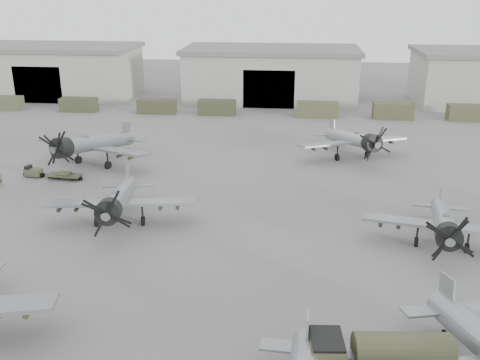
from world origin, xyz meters
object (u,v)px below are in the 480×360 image
object	(u,v)px
aircraft_mid_2	(445,223)
aircraft_far_1	(354,140)
fuel_tanker	(380,355)
aircraft_far_0	(90,144)
tug_trailer	(45,173)
aircraft_mid_1	(118,200)

from	to	relation	value
aircraft_mid_2	aircraft_far_1	distance (m)	21.97
aircraft_mid_2	fuel_tanker	distance (m)	16.28
aircraft_far_0	tug_trailer	size ratio (longest dim) A/B	2.23
aircraft_far_0	fuel_tanker	size ratio (longest dim) A/B	1.85
aircraft_mid_2	fuel_tanker	bearing A→B (deg)	-103.47
aircraft_mid_2	aircraft_far_0	size ratio (longest dim) A/B	0.88
fuel_tanker	tug_trailer	world-z (taller)	fuel_tanker
aircraft_mid_1	aircraft_mid_2	bearing A→B (deg)	-12.20
aircraft_far_1	tug_trailer	world-z (taller)	aircraft_far_1
aircraft_mid_2	aircraft_far_0	distance (m)	36.68
aircraft_mid_1	aircraft_far_1	size ratio (longest dim) A/B	1.02
aircraft_mid_2	aircraft_far_0	bearing A→B (deg)	164.72
aircraft_mid_1	aircraft_mid_2	size ratio (longest dim) A/B	1.06
fuel_tanker	tug_trailer	size ratio (longest dim) A/B	1.21
aircraft_mid_1	fuel_tanker	distance (m)	24.81
aircraft_mid_2	aircraft_far_1	bearing A→B (deg)	112.54
aircraft_mid_2	aircraft_far_1	size ratio (longest dim) A/B	0.96
aircraft_far_1	aircraft_mid_2	bearing A→B (deg)	-100.77
aircraft_mid_1	aircraft_far_1	world-z (taller)	aircraft_far_1
aircraft_mid_1	aircraft_far_0	size ratio (longest dim) A/B	0.93
aircraft_mid_2	tug_trailer	distance (m)	38.43
aircraft_far_0	aircraft_far_1	xyz separation A→B (m)	(28.47, 5.41, -0.19)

